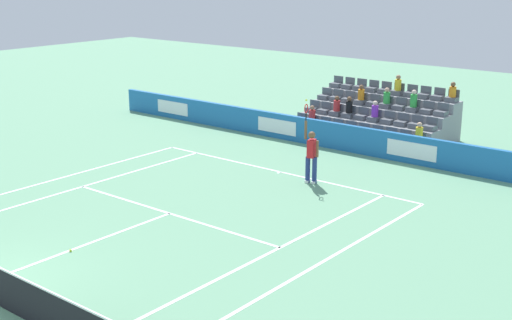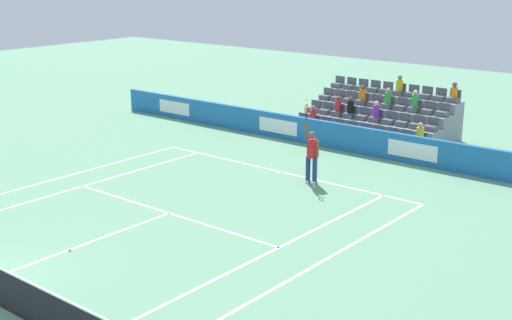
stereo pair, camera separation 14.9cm
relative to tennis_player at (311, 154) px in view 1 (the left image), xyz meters
The scene contains 12 objects.
line_baseline 1.86m from the tennis_player, 13.21° to the right, with size 10.97×0.10×0.01m, color white.
line_service 5.44m from the tennis_player, 73.35° to the left, with size 8.23×0.10×0.01m, color white.
line_centre_service 8.53m from the tennis_player, 79.56° to the left, with size 0.10×6.40×0.01m, color white.
line_singles_sideline_left 8.01m from the tennis_player, 44.67° to the left, with size 0.10×11.89×0.01m, color white.
line_singles_sideline_right 6.23m from the tennis_player, 114.80° to the left, with size 0.10×11.89×0.01m, color white.
line_doubles_sideline_left 9.02m from the tennis_player, 38.51° to the left, with size 0.10×11.89×0.01m, color white.
line_doubles_sideline_right 6.91m from the tennis_player, 125.28° to the left, with size 0.10×11.89×0.01m, color white.
line_centre_mark 1.84m from the tennis_player, ahead, with size 0.10×0.20×0.01m, color white.
sponsor_barrier 4.59m from the tennis_player, 70.39° to the right, with size 24.92×0.22×1.06m.
tennis_player is the anchor object (origin of this frame).
stadium_stand 7.41m from the tennis_player, 78.07° to the right, with size 6.20×3.80×2.55m.
loose_tennis_ball 8.91m from the tennis_player, 80.50° to the left, with size 0.07×0.07×0.07m, color #D1E533.
Camera 1 is at (-14.29, 7.19, 7.18)m, focal length 49.14 mm.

